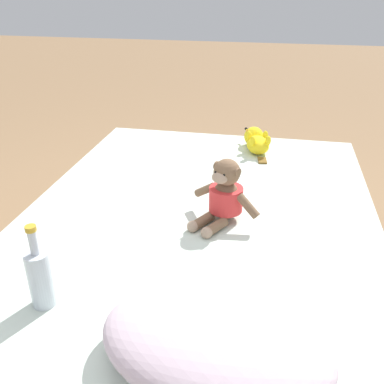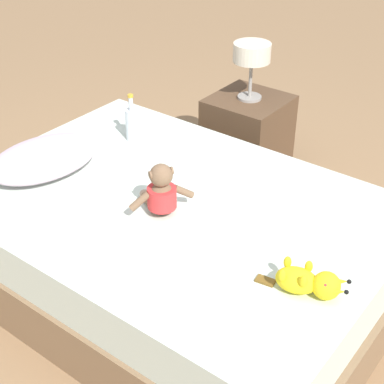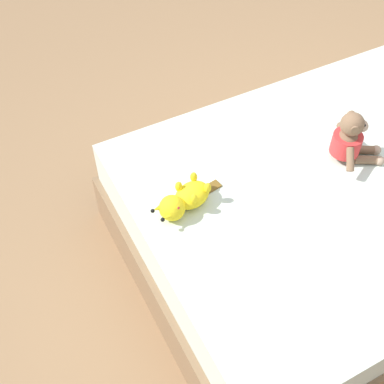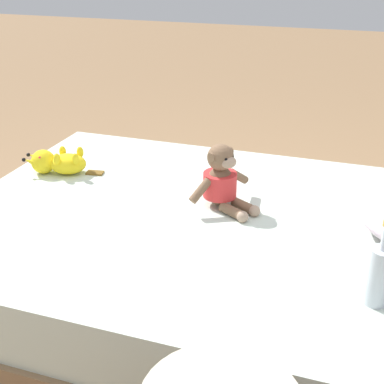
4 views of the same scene
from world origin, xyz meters
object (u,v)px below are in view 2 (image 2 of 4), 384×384
Objects in this scene: plush_yellow_creature at (309,282)px; nightstand at (247,137)px; plush_monkey at (161,193)px; pillow at (44,158)px; bedside_lamp at (252,55)px; glass_bottle at (132,123)px; bed at (173,245)px.

plush_yellow_creature is 1.66m from nightstand.
nightstand is at bearing 15.27° from plush_monkey.
plush_monkey is 0.81× the size of plush_yellow_creature.
plush_monkey reaches higher than nightstand.
nightstand is (1.25, -0.33, -0.29)m from pillow.
bedside_lamp is (1.19, 0.32, 0.18)m from plush_monkey.
plush_yellow_creature is 1.32× the size of glass_bottle.
glass_bottle is (0.49, 1.27, 0.04)m from plush_yellow_creature.
nightstand is (0.77, -0.22, -0.32)m from glass_bottle.
bed is 3.31× the size of pillow.
plush_monkey is 0.69m from glass_bottle.
bedside_lamp is (1.09, 0.30, 0.52)m from bed.
plush_monkey is at bearing -164.73° from bedside_lamp.
bedside_lamp is at bearing 15.27° from plush_monkey.
nightstand is at bearing 15.59° from bed.
nightstand is (1.09, 0.30, 0.01)m from bed.
bedside_lamp is (0.77, -0.22, 0.19)m from glass_bottle.
nightstand is at bearing -14.89° from pillow.
glass_bottle is at bearing 58.23° from bed.
bedside_lamp is at bearing 39.88° from plush_yellow_creature.
pillow is 1.80× the size of plush_yellow_creature.
plush_monkey is at bearing -127.67° from glass_bottle.
plush_yellow_creature is at bearing -90.20° from pillow.
plush_yellow_creature reaches higher than nightstand.
plush_yellow_creature is (-0.00, -1.38, -0.02)m from pillow.
bedside_lamp reaches higher than glass_bottle.
glass_bottle is 0.86m from nightstand.
nightstand is at bearing -16.02° from glass_bottle.
glass_bottle is (0.42, 0.54, -0.01)m from plush_monkey.
pillow is 2.36× the size of glass_bottle.
bedside_lamp is at bearing -14.89° from pillow.
pillow is 2.22× the size of plush_monkey.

